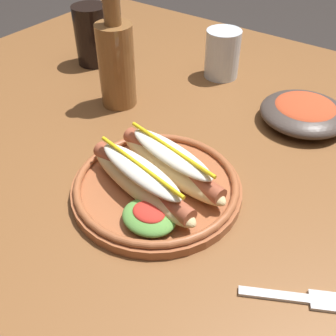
# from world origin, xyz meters

# --- Properties ---
(ground_plane) EXTENTS (8.00, 8.00, 0.00)m
(ground_plane) POSITION_xyz_m (0.00, 0.00, 0.00)
(ground_plane) COLOR #2D2826
(dining_table) EXTENTS (1.40, 1.05, 0.74)m
(dining_table) POSITION_xyz_m (0.00, 0.00, 0.66)
(dining_table) COLOR brown
(dining_table) RESTS_ON ground_plane
(hot_dog_plate) EXTENTS (0.26, 0.26, 0.08)m
(hot_dog_plate) POSITION_xyz_m (0.02, -0.18, 0.77)
(hot_dog_plate) COLOR #9E5633
(hot_dog_plate) RESTS_ON dining_table
(fork) EXTENTS (0.12, 0.07, 0.00)m
(fork) POSITION_xyz_m (0.27, -0.22, 0.74)
(fork) COLOR silver
(fork) RESTS_ON dining_table
(soda_cup) EXTENTS (0.08, 0.08, 0.14)m
(soda_cup) POSITION_xyz_m (-0.38, 0.11, 0.81)
(soda_cup) COLOR black
(soda_cup) RESTS_ON dining_table
(water_cup) EXTENTS (0.08, 0.08, 0.11)m
(water_cup) POSITION_xyz_m (-0.10, 0.23, 0.79)
(water_cup) COLOR silver
(water_cup) RESTS_ON dining_table
(glass_bottle) EXTENTS (0.07, 0.07, 0.25)m
(glass_bottle) POSITION_xyz_m (-0.21, -0.00, 0.83)
(glass_bottle) COLOR brown
(glass_bottle) RESTS_ON dining_table
(side_bowl) EXTENTS (0.17, 0.17, 0.05)m
(side_bowl) POSITION_xyz_m (0.13, 0.15, 0.76)
(side_bowl) COLOR #423833
(side_bowl) RESTS_ON dining_table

